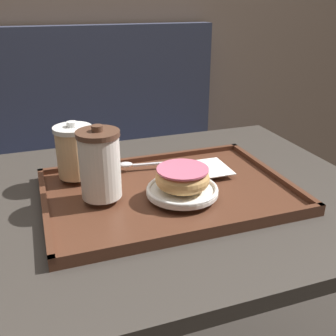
{
  "coord_description": "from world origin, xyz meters",
  "views": [
    {
      "loc": [
        -0.22,
        -0.72,
        1.11
      ],
      "look_at": [
        0.03,
        -0.02,
        0.78
      ],
      "focal_mm": 42.0,
      "sensor_mm": 36.0,
      "label": 1
    }
  ],
  "objects_px": {
    "spoon": "(134,164)",
    "coffee_cup_rear": "(75,151)",
    "coffee_cup_front": "(100,164)",
    "donut_chocolate_glazed": "(182,178)"
  },
  "relations": [
    {
      "from": "spoon",
      "to": "coffee_cup_rear",
      "type": "bearing_deg",
      "value": 10.87
    },
    {
      "from": "spoon",
      "to": "coffee_cup_front",
      "type": "bearing_deg",
      "value": 59.8
    },
    {
      "from": "coffee_cup_rear",
      "to": "donut_chocolate_glazed",
      "type": "height_order",
      "value": "coffee_cup_rear"
    },
    {
      "from": "coffee_cup_front",
      "to": "coffee_cup_rear",
      "type": "relative_size",
      "value": 1.18
    },
    {
      "from": "coffee_cup_rear",
      "to": "spoon",
      "type": "bearing_deg",
      "value": 2.8
    },
    {
      "from": "coffee_cup_front",
      "to": "donut_chocolate_glazed",
      "type": "height_order",
      "value": "coffee_cup_front"
    },
    {
      "from": "donut_chocolate_glazed",
      "to": "coffee_cup_front",
      "type": "bearing_deg",
      "value": 164.55
    },
    {
      "from": "donut_chocolate_glazed",
      "to": "spoon",
      "type": "xyz_separation_m",
      "value": [
        -0.06,
        0.17,
        -0.03
      ]
    },
    {
      "from": "coffee_cup_rear",
      "to": "spoon",
      "type": "relative_size",
      "value": 0.87
    },
    {
      "from": "donut_chocolate_glazed",
      "to": "spoon",
      "type": "height_order",
      "value": "donut_chocolate_glazed"
    }
  ]
}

